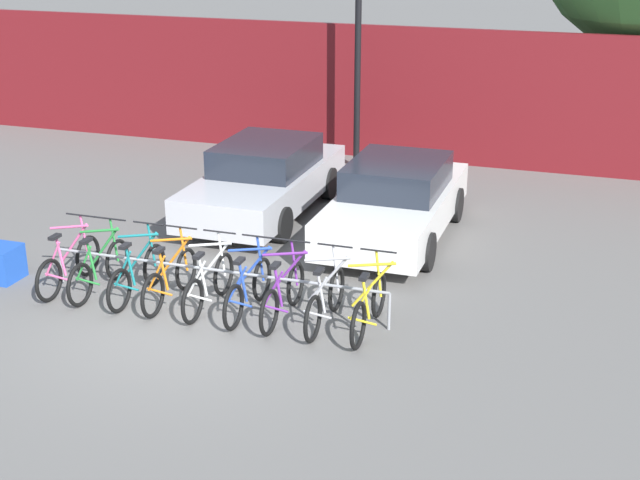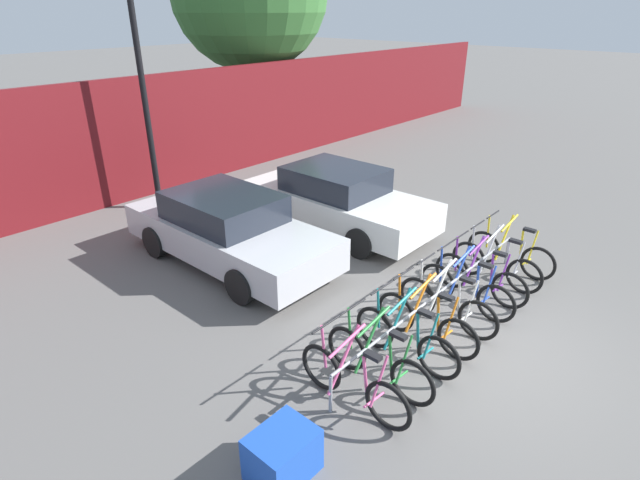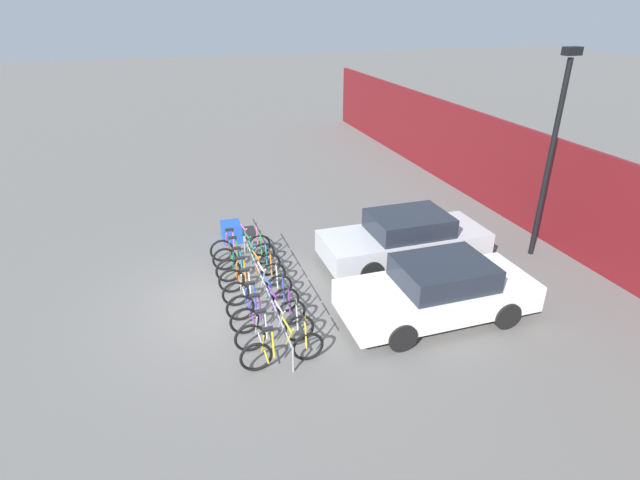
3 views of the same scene
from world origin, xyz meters
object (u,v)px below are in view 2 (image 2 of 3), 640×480
object	(u,v)px
car_silver	(228,229)
bicycle_silver	(496,265)
bicycle_blue	(466,290)
bicycle_teal	(405,339)
bicycle_white	(447,305)
bicycle_purple	(480,278)
car_white	(338,199)
bicycle_orange	(426,322)
bicycle_yellow	(510,253)
bicycle_pink	(353,383)
bike_rack	(440,294)
bicycle_green	(378,362)
lamp_post	(141,77)
cargo_crate	(283,454)

from	to	relation	value
car_silver	bicycle_silver	bearing A→B (deg)	-58.45
bicycle_blue	bicycle_silver	distance (m)	1.17
bicycle_teal	bicycle_white	size ratio (longest dim) A/B	1.00
bicycle_purple	car_white	distance (m)	3.83
bicycle_orange	bicycle_blue	size ratio (longest dim) A/B	1.00
bicycle_white	bicycle_silver	bearing A→B (deg)	-1.50
bicycle_yellow	bicycle_teal	bearing A→B (deg)	-177.63
bicycle_teal	bicycle_white	bearing A→B (deg)	1.24
bicycle_teal	bicycle_blue	size ratio (longest dim) A/B	1.00
bicycle_teal	bicycle_white	distance (m)	1.18
bicycle_pink	bicycle_blue	distance (m)	2.99
bike_rack	car_white	world-z (taller)	car_white
bicycle_green	bicycle_silver	distance (m)	3.62
bicycle_teal	bicycle_orange	bearing A→B (deg)	1.24
bike_rack	bicycle_pink	size ratio (longest dim) A/B	3.12
bicycle_blue	car_silver	world-z (taller)	car_silver
lamp_post	bicycle_blue	bearing A→B (deg)	-84.75
bicycle_orange	lamp_post	world-z (taller)	lamp_post
car_silver	bicycle_purple	bearing A→B (deg)	-65.00
cargo_crate	bicycle_pink	bearing A→B (deg)	2.74
bicycle_teal	bicycle_green	bearing A→B (deg)	-178.76
bicycle_white	bicycle_purple	distance (m)	1.16
bicycle_yellow	car_silver	xyz separation A→B (m)	(-3.26, 4.28, 0.31)
bicycle_white	lamp_post	bearing A→B (deg)	89.27
car_silver	car_white	distance (m)	2.73
cargo_crate	bicycle_purple	bearing A→B (deg)	0.73
bike_rack	cargo_crate	bearing A→B (deg)	-176.73
bicycle_orange	bicycle_purple	bearing A→B (deg)	-2.49
bicycle_teal	car_silver	size ratio (longest dim) A/B	0.38
bicycle_silver	car_white	size ratio (longest dim) A/B	0.39
cargo_crate	lamp_post	bearing A→B (deg)	66.24
car_white	bike_rack	bearing A→B (deg)	-116.72
bicycle_pink	car_white	size ratio (longest dim) A/B	0.39
bicycle_purple	bicycle_silver	distance (m)	0.63
bicycle_pink	lamp_post	bearing A→B (deg)	74.52
bike_rack	lamp_post	size ratio (longest dim) A/B	0.96
lamp_post	cargo_crate	distance (m)	9.23
bicycle_blue	lamp_post	xyz separation A→B (m)	(-0.73, 7.97, 2.76)
car_silver	bike_rack	bearing A→B (deg)	-78.13
bicycle_white	bicycle_green	bearing A→B (deg)	178.50
car_silver	cargo_crate	distance (m)	5.18
bicycle_blue	bicycle_silver	xyz separation A→B (m)	(1.17, 0.00, 0.00)
bicycle_green	bicycle_teal	xyz separation A→B (m)	(0.65, 0.00, 0.00)
bicycle_green	bicycle_purple	bearing A→B (deg)	0.69
bicycle_white	bicycle_teal	bearing A→B (deg)	178.50
bicycle_teal	lamp_post	size ratio (longest dim) A/B	0.31
bicycle_purple	lamp_post	size ratio (longest dim) A/B	0.31
bicycle_orange	bicycle_yellow	bearing A→B (deg)	-2.49
bicycle_orange	cargo_crate	bearing A→B (deg)	178.68
bicycle_silver	bicycle_yellow	bearing A→B (deg)	0.96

